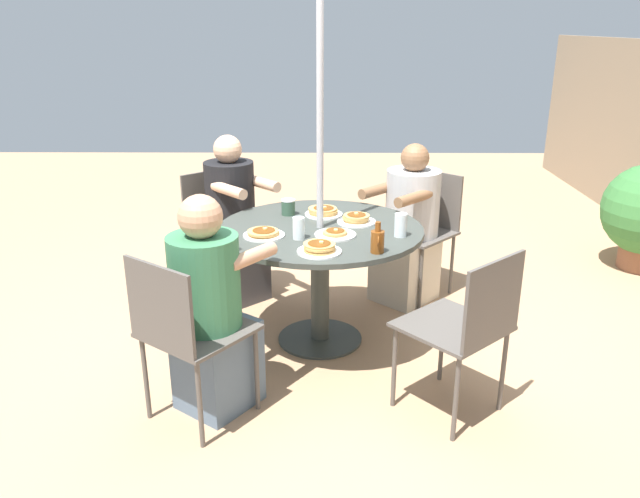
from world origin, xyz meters
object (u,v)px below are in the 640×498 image
(patio_chair_north, at_px, (184,328))
(diner_south, at_px, (409,231))
(patio_chair_east, at_px, (467,323))
(pancake_plate_b, at_px, (335,234))
(pancake_plate_a, at_px, (323,212))
(pancake_plate_e, at_px, (356,219))
(pancake_plate_c, at_px, (264,233))
(diner_north, at_px, (211,315))
(diner_west, at_px, (234,226))
(patio_table, at_px, (320,247))
(drinking_glass_a, at_px, (299,228))
(patio_chair_south, at_px, (423,224))
(patio_chair_west, at_px, (220,223))
(coffee_cup, at_px, (288,207))
(pancake_plate_d, at_px, (319,248))
(drinking_glass_b, at_px, (401,225))
(syrup_bottle, at_px, (377,241))

(patio_chair_north, xyz_separation_m, diner_south, (-1.50, 1.24, -0.01))
(patio_chair_east, distance_m, pancake_plate_b, 0.92)
(diner_south, bearing_deg, pancake_plate_a, 77.38)
(pancake_plate_e, bearing_deg, pancake_plate_c, -64.02)
(diner_north, height_order, diner_west, diner_west)
(patio_table, xyz_separation_m, diner_west, (-0.65, -0.61, -0.08))
(diner_north, xyz_separation_m, drinking_glass_a, (-0.51, 0.41, 0.28))
(pancake_plate_a, xyz_separation_m, pancake_plate_c, (0.41, -0.33, -0.01))
(patio_chair_north, distance_m, diner_north, 0.17)
(patio_chair_south, distance_m, pancake_plate_b, 1.15)
(diner_south, distance_m, patio_chair_west, 1.34)
(patio_table, xyz_separation_m, coffee_cup, (-0.26, -0.20, 0.17))
(pancake_plate_d, bearing_deg, patio_table, -179.98)
(pancake_plate_e, relative_size, drinking_glass_b, 1.77)
(coffee_cup, height_order, drinking_glass_b, drinking_glass_b)
(diner_north, xyz_separation_m, diner_south, (-1.36, 1.14, -0.02))
(patio_chair_west, bearing_deg, pancake_plate_c, 70.54)
(coffee_cup, bearing_deg, pancake_plate_d, 16.31)
(patio_table, xyz_separation_m, diner_north, (0.72, -0.53, -0.10))
(diner_north, height_order, pancake_plate_b, diner_north)
(diner_south, xyz_separation_m, pancake_plate_c, (0.81, -0.93, 0.25))
(patio_chair_west, bearing_deg, syrup_bottle, 87.47)
(diner_north, distance_m, drinking_glass_a, 0.71)
(pancake_plate_e, height_order, coffee_cup, coffee_cup)
(patio_table, bearing_deg, pancake_plate_b, 29.55)
(pancake_plate_e, bearing_deg, patio_chair_north, -41.68)
(pancake_plate_a, relative_size, pancake_plate_e, 1.00)
(patio_chair_south, bearing_deg, drinking_glass_b, 116.72)
(diner_south, relative_size, drinking_glass_a, 9.04)
(patio_chair_east, xyz_separation_m, drinking_glass_b, (-0.63, -0.26, 0.29))
(patio_chair_south, bearing_deg, drinking_glass_a, 92.58)
(diner_south, bearing_deg, coffee_cup, 69.14)
(diner_north, relative_size, patio_chair_east, 1.29)
(drinking_glass_a, bearing_deg, patio_table, 150.70)
(diner_south, relative_size, pancake_plate_e, 4.74)
(drinking_glass_b, bearing_deg, pancake_plate_a, -133.27)
(pancake_plate_c, bearing_deg, patio_chair_north, -24.53)
(drinking_glass_a, bearing_deg, syrup_bottle, 62.35)
(pancake_plate_e, distance_m, syrup_bottle, 0.53)
(patio_chair_north, height_order, pancake_plate_c, patio_chair_north)
(diner_west, bearing_deg, pancake_plate_a, 104.05)
(diner_south, relative_size, diner_west, 0.95)
(pancake_plate_c, xyz_separation_m, drinking_glass_b, (-0.00, 0.77, 0.05))
(diner_north, xyz_separation_m, coffee_cup, (-0.97, 0.33, 0.27))
(pancake_plate_d, xyz_separation_m, pancake_plate_e, (-0.52, 0.22, -0.00))
(patio_chair_north, bearing_deg, patio_chair_east, 39.05)
(pancake_plate_d, height_order, pancake_plate_e, same)
(patio_chair_east, distance_m, drinking_glass_a, 1.05)
(diner_north, xyz_separation_m, pancake_plate_b, (-0.56, 0.61, 0.23))
(diner_south, distance_m, syrup_bottle, 1.15)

